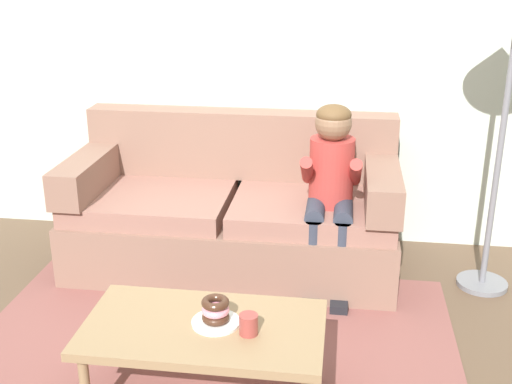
% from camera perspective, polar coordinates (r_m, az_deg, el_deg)
% --- Properties ---
extents(ground, '(10.00, 10.00, 0.00)m').
position_cam_1_polar(ground, '(3.51, -3.44, -12.48)').
color(ground, brown).
extents(wall_back, '(8.00, 0.10, 2.80)m').
position_cam_1_polar(wall_back, '(4.35, -0.15, 13.79)').
color(wall_back, beige).
rests_on(wall_back, ground).
extents(area_rug, '(2.48, 1.98, 0.01)m').
position_cam_1_polar(area_rug, '(3.30, -4.31, -14.71)').
color(area_rug, brown).
rests_on(area_rug, ground).
extents(couch, '(2.01, 0.90, 0.94)m').
position_cam_1_polar(couch, '(4.10, -1.97, -1.98)').
color(couch, '#846051').
rests_on(couch, ground).
extents(coffee_table, '(1.04, 0.58, 0.40)m').
position_cam_1_polar(coffee_table, '(2.86, -4.63, -12.29)').
color(coffee_table, '#937551').
rests_on(coffee_table, ground).
extents(person_child, '(0.34, 0.58, 1.10)m').
position_cam_1_polar(person_child, '(3.73, 6.62, 1.01)').
color(person_child, '#AD3833').
rests_on(person_child, ground).
extents(plate, '(0.21, 0.21, 0.01)m').
position_cam_1_polar(plate, '(2.84, -3.57, -11.40)').
color(plate, white).
rests_on(plate, coffee_table).
extents(donut, '(0.13, 0.13, 0.04)m').
position_cam_1_polar(donut, '(2.83, -3.58, -10.97)').
color(donut, '#422619').
rests_on(donut, plate).
extents(donut_second, '(0.17, 0.17, 0.04)m').
position_cam_1_polar(donut_second, '(2.81, -3.60, -10.34)').
color(donut_second, pink).
rests_on(donut_second, donut).
extents(donut_third, '(0.16, 0.16, 0.04)m').
position_cam_1_polar(donut_third, '(2.79, -3.61, -9.71)').
color(donut_third, '#422619').
rests_on(donut_third, donut_second).
extents(mug, '(0.08, 0.08, 0.09)m').
position_cam_1_polar(mug, '(2.75, -0.66, -11.61)').
color(mug, '#993D38').
rests_on(mug, coffee_table).
extents(toy_controller, '(0.23, 0.09, 0.05)m').
position_cam_1_polar(toy_controller, '(3.56, -10.24, -11.76)').
color(toy_controller, blue).
rests_on(toy_controller, ground).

